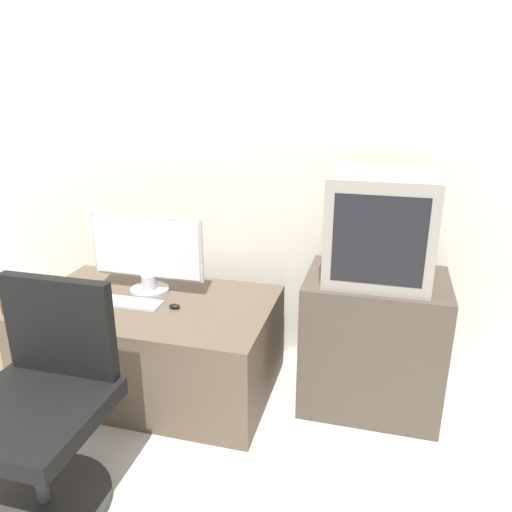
{
  "coord_description": "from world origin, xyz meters",
  "views": [
    {
      "loc": [
        0.99,
        -1.34,
        1.59
      ],
      "look_at": [
        0.39,
        0.92,
        0.75
      ],
      "focal_mm": 35.0,
      "sensor_mm": 36.0,
      "label": 1
    }
  ],
  "objects_px": {
    "mouse": "(174,306)",
    "crt_tv": "(380,226)",
    "cardboard_box_lower": "(1,347)",
    "keyboard": "(131,303)",
    "main_monitor": "(147,254)",
    "office_chair": "(41,411)"
  },
  "relations": [
    {
      "from": "cardboard_box_lower",
      "to": "mouse",
      "type": "bearing_deg",
      "value": 2.12
    },
    {
      "from": "keyboard",
      "to": "mouse",
      "type": "xyz_separation_m",
      "value": [
        0.24,
        0.01,
        0.01
      ]
    },
    {
      "from": "office_chair",
      "to": "cardboard_box_lower",
      "type": "distance_m",
      "value": 1.14
    },
    {
      "from": "office_chair",
      "to": "cardboard_box_lower",
      "type": "relative_size",
      "value": 2.63
    },
    {
      "from": "mouse",
      "to": "cardboard_box_lower",
      "type": "xyz_separation_m",
      "value": [
        -1.07,
        -0.04,
        -0.37
      ]
    },
    {
      "from": "main_monitor",
      "to": "keyboard",
      "type": "bearing_deg",
      "value": -97.77
    },
    {
      "from": "keyboard",
      "to": "mouse",
      "type": "height_order",
      "value": "mouse"
    },
    {
      "from": "mouse",
      "to": "crt_tv",
      "type": "height_order",
      "value": "crt_tv"
    },
    {
      "from": "main_monitor",
      "to": "crt_tv",
      "type": "height_order",
      "value": "crt_tv"
    },
    {
      "from": "main_monitor",
      "to": "keyboard",
      "type": "relative_size",
      "value": 1.93
    },
    {
      "from": "mouse",
      "to": "crt_tv",
      "type": "distance_m",
      "value": 1.07
    },
    {
      "from": "main_monitor",
      "to": "mouse",
      "type": "height_order",
      "value": "main_monitor"
    },
    {
      "from": "keyboard",
      "to": "cardboard_box_lower",
      "type": "xyz_separation_m",
      "value": [
        -0.83,
        -0.03,
        -0.36
      ]
    },
    {
      "from": "mouse",
      "to": "crt_tv",
      "type": "bearing_deg",
      "value": 13.08
    },
    {
      "from": "main_monitor",
      "to": "crt_tv",
      "type": "relative_size",
      "value": 1.24
    },
    {
      "from": "main_monitor",
      "to": "cardboard_box_lower",
      "type": "xyz_separation_m",
      "value": [
        -0.85,
        -0.2,
        -0.57
      ]
    },
    {
      "from": "mouse",
      "to": "crt_tv",
      "type": "xyz_separation_m",
      "value": [
        0.96,
        0.22,
        0.43
      ]
    },
    {
      "from": "main_monitor",
      "to": "cardboard_box_lower",
      "type": "relative_size",
      "value": 1.86
    },
    {
      "from": "crt_tv",
      "to": "mouse",
      "type": "bearing_deg",
      "value": -166.92
    },
    {
      "from": "keyboard",
      "to": "crt_tv",
      "type": "distance_m",
      "value": 1.29
    },
    {
      "from": "keyboard",
      "to": "crt_tv",
      "type": "relative_size",
      "value": 0.64
    },
    {
      "from": "mouse",
      "to": "cardboard_box_lower",
      "type": "relative_size",
      "value": 0.17
    }
  ]
}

